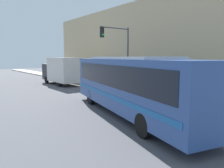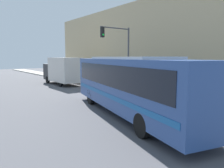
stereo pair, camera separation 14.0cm
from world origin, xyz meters
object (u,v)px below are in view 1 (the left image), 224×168
traffic_light_pole (119,48)px  parking_meter (121,81)px  fire_hydrant (157,91)px  pedestrian_near_corner (121,79)px  delivery_truck (61,70)px  pedestrian_mid_block (107,77)px  city_bus (130,82)px

traffic_light_pole → parking_meter: size_ratio=4.72×
fire_hydrant → pedestrian_near_corner: bearing=79.2°
delivery_truck → fire_hydrant: size_ratio=9.11×
pedestrian_near_corner → fire_hydrant: bearing=-100.8°
traffic_light_pole → pedestrian_mid_block: traffic_light_pole is taller
fire_hydrant → pedestrian_near_corner: pedestrian_near_corner is taller
city_bus → traffic_light_pole: 8.40m
city_bus → fire_hydrant: bearing=40.4°
traffic_light_pole → pedestrian_mid_block: bearing=69.1°
fire_hydrant → pedestrian_mid_block: 8.06m
city_bus → fire_hydrant: 6.34m
city_bus → parking_meter: 9.31m
traffic_light_pole → pedestrian_near_corner: 4.42m
pedestrian_mid_block → city_bus: bearing=-119.9°
pedestrian_mid_block → pedestrian_near_corner: bearing=-76.1°
parking_meter → city_bus: bearing=-126.6°
delivery_truck → fire_hydrant: 13.25m
traffic_light_pole → pedestrian_mid_block: size_ratio=3.25×
parking_meter → traffic_light_pole: bearing=-139.0°
delivery_truck → pedestrian_near_corner: bearing=-60.6°
fire_hydrant → traffic_light_pole: bearing=103.1°
city_bus → delivery_truck: size_ratio=1.83×
delivery_truck → parking_meter: delivery_truck is taller
delivery_truck → fire_hydrant: delivery_truck is taller
fire_hydrant → traffic_light_pole: traffic_light_pole is taller
delivery_truck → parking_meter: (2.68, -8.25, -0.75)m
fire_hydrant → parking_meter: parking_meter is taller
fire_hydrant → traffic_light_pole: (-0.90, 3.87, 3.66)m
fire_hydrant → traffic_light_pole: size_ratio=0.13×
delivery_truck → traffic_light_pole: traffic_light_pole is taller
traffic_light_pole → pedestrian_near_corner: size_ratio=3.74×
city_bus → pedestrian_near_corner: city_bus is taller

